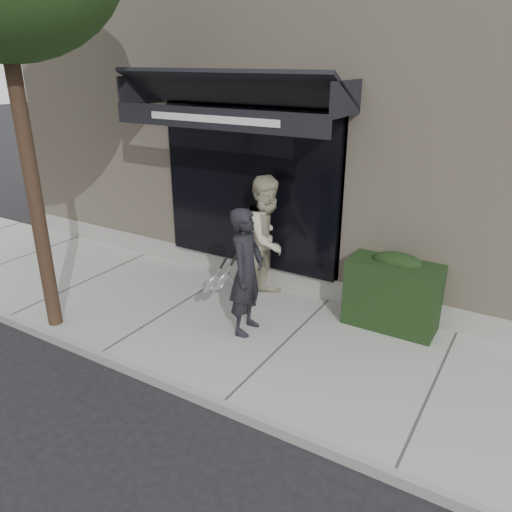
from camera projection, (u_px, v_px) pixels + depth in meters
The scene contains 7 objects.
ground at pixel (285, 349), 7.00m from camera, with size 80.00×80.00×0.00m, color black.
sidewalk at pixel (285, 345), 6.98m from camera, with size 20.00×3.00×0.12m, color #A0A19B.
curb at pixel (222, 406), 5.74m from camera, with size 20.00×0.10×0.14m, color gray.
building_facade at pixel (405, 116), 9.94m from camera, with size 14.30×8.04×5.64m.
hedge at pixel (394, 291), 7.22m from camera, with size 1.30×0.70×1.14m.
pedestrian_front at pixel (246, 272), 6.93m from camera, with size 0.74×0.83×1.83m.
pedestrian_back at pixel (268, 238), 7.92m from camera, with size 0.93×1.11×2.04m.
Camera 1 is at (2.76, -5.37, 3.81)m, focal length 35.00 mm.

